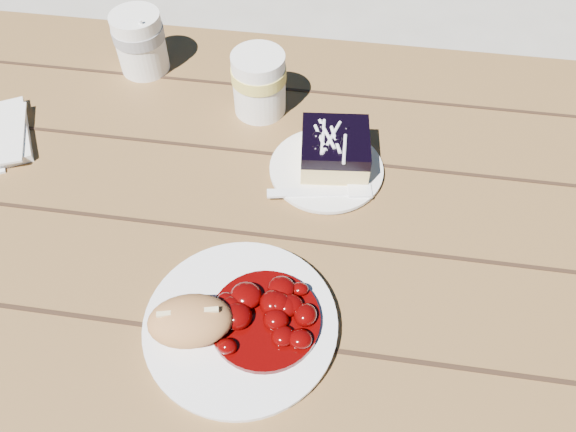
# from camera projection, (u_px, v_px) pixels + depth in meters

# --- Properties ---
(ground) EXTENTS (60.00, 60.00, 0.00)m
(ground) POSITION_uv_depth(u_px,v_px,m) (290.00, 383.00, 1.44)
(ground) COLOR #A19C91
(ground) RESTS_ON ground
(picnic_table) EXTENTS (2.00, 1.55, 0.75)m
(picnic_table) POSITION_uv_depth(u_px,v_px,m) (292.00, 255.00, 0.97)
(picnic_table) COLOR brown
(picnic_table) RESTS_ON ground
(main_plate) EXTENTS (0.24, 0.24, 0.02)m
(main_plate) POSITION_uv_depth(u_px,v_px,m) (241.00, 325.00, 0.70)
(main_plate) COLOR white
(main_plate) RESTS_ON picnic_table
(goulash_stew) EXTENTS (0.14, 0.14, 0.04)m
(goulash_stew) POSITION_uv_depth(u_px,v_px,m) (264.00, 314.00, 0.68)
(goulash_stew) COLOR #510302
(goulash_stew) RESTS_ON main_plate
(bread_roll) EXTENTS (0.12, 0.09, 0.05)m
(bread_roll) POSITION_uv_depth(u_px,v_px,m) (190.00, 321.00, 0.67)
(bread_roll) COLOR #AC7542
(bread_roll) RESTS_ON main_plate
(dessert_plate) EXTENTS (0.17, 0.17, 0.01)m
(dessert_plate) POSITION_uv_depth(u_px,v_px,m) (326.00, 170.00, 0.87)
(dessert_plate) COLOR white
(dessert_plate) RESTS_ON picnic_table
(blueberry_cake) EXTENTS (0.11, 0.11, 0.06)m
(blueberry_cake) POSITION_uv_depth(u_px,v_px,m) (335.00, 149.00, 0.85)
(blueberry_cake) COLOR #E5C97D
(blueberry_cake) RESTS_ON dessert_plate
(fork_dessert) EXTENTS (0.16, 0.05, 0.00)m
(fork_dessert) POSITION_uv_depth(u_px,v_px,m) (309.00, 192.00, 0.83)
(fork_dessert) COLOR white
(fork_dessert) RESTS_ON dessert_plate
(coffee_cup) EXTENTS (0.09, 0.09, 0.11)m
(coffee_cup) POSITION_uv_depth(u_px,v_px,m) (140.00, 43.00, 0.99)
(coffee_cup) COLOR white
(coffee_cup) RESTS_ON picnic_table
(second_cup) EXTENTS (0.09, 0.09, 0.11)m
(second_cup) POSITION_uv_depth(u_px,v_px,m) (259.00, 84.00, 0.92)
(second_cup) COLOR white
(second_cup) RESTS_ON picnic_table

